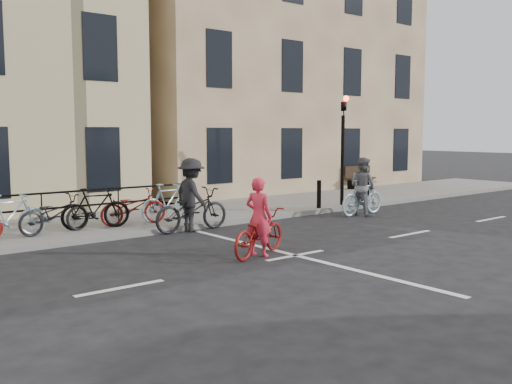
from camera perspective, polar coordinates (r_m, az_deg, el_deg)
ground at (r=12.15m, az=3.95°, el=-6.37°), size 120.00×120.00×0.00m
sidewalk at (r=15.44m, az=-23.14°, el=-3.89°), size 46.00×4.00×0.15m
building_east at (r=27.83m, az=-0.79°, el=13.37°), size 14.00×10.00×12.00m
traffic_light at (r=19.34m, az=8.70°, el=5.53°), size 0.18×0.30×3.90m
bollard_east at (r=18.51m, az=6.32°, el=-0.21°), size 0.14×0.14×0.90m
bollard_west at (r=20.28m, az=11.09°, el=0.26°), size 0.14×0.14×0.90m
bench at (r=25.26m, az=10.27°, el=1.57°), size 1.60×0.41×0.97m
parked_bikes at (r=14.48m, az=-21.68°, el=-2.17°), size 9.35×1.23×1.05m
cyclist_pink at (r=12.01m, az=0.28°, el=-3.68°), size 1.99×1.26×1.67m
cyclist_grey at (r=18.09m, az=10.60°, el=0.00°), size 1.89×0.90×1.82m
cyclist_dark at (r=15.02m, az=-6.46°, el=-1.07°), size 2.16×1.24×1.92m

